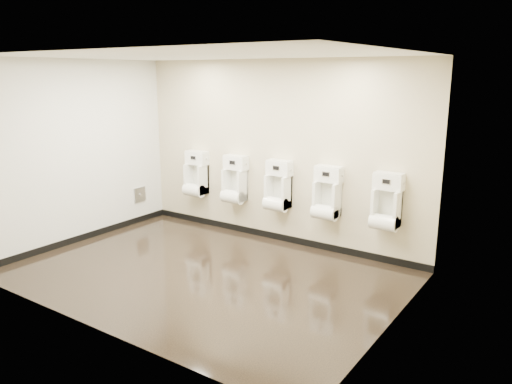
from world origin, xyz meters
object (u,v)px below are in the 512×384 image
urinal_2 (278,190)px  urinal_4 (386,206)px  access_panel (140,194)px  urinal_0 (196,177)px  urinal_1 (235,183)px  urinal_3 (327,197)px

urinal_2 → urinal_4: size_ratio=1.00×
access_panel → urinal_0: (0.96, 0.42, 0.35)m
access_panel → urinal_0: 1.10m
access_panel → urinal_0: bearing=23.4°
urinal_1 → urinal_2: same height
access_panel → urinal_4: size_ratio=0.33×
urinal_0 → urinal_1: same height
urinal_1 → urinal_0: bearing=180.0°
urinal_1 → urinal_3: (1.66, 0.00, 0.00)m
urinal_0 → urinal_4: 3.36m
urinal_2 → access_panel: bearing=-171.0°
urinal_4 → access_panel: bearing=-174.5°
urinal_0 → urinal_4: bearing=0.0°
urinal_2 → urinal_3: size_ratio=1.00×
urinal_0 → urinal_1: 0.82m
urinal_3 → urinal_4: same height
urinal_1 → urinal_4: 2.54m
access_panel → urinal_1: urinal_1 is taller
urinal_2 → urinal_3: bearing=0.0°
urinal_0 → urinal_2: (1.65, 0.00, 0.00)m
urinal_4 → urinal_3: bearing=180.0°
access_panel → urinal_1: size_ratio=0.33×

